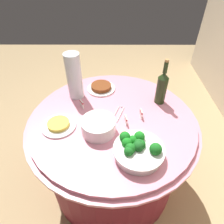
% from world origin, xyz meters
% --- Properties ---
extents(ground_plane, '(6.00, 6.00, 0.00)m').
position_xyz_m(ground_plane, '(0.00, 0.00, 0.00)').
color(ground_plane, tan).
extents(buffet_table, '(1.16, 1.16, 0.74)m').
position_xyz_m(buffet_table, '(0.00, 0.00, 0.38)').
color(buffet_table, maroon).
rests_on(buffet_table, ground_plane).
extents(broccoli_bowl, '(0.28, 0.28, 0.12)m').
position_xyz_m(broccoli_bowl, '(0.30, 0.14, 0.79)').
color(broccoli_bowl, white).
rests_on(broccoli_bowl, buffet_table).
extents(plate_stack, '(0.21, 0.21, 0.09)m').
position_xyz_m(plate_stack, '(0.13, -0.09, 0.79)').
color(plate_stack, white).
rests_on(plate_stack, buffet_table).
extents(wine_bottle, '(0.07, 0.07, 0.34)m').
position_xyz_m(wine_bottle, '(-0.18, 0.34, 0.87)').
color(wine_bottle, '#233516').
rests_on(wine_bottle, buffet_table).
extents(decorative_fruit_vase, '(0.11, 0.11, 0.34)m').
position_xyz_m(decorative_fruit_vase, '(-0.25, -0.27, 0.89)').
color(decorative_fruit_vase, silver).
rests_on(decorative_fruit_vase, buffet_table).
extents(serving_tongs, '(0.17, 0.10, 0.01)m').
position_xyz_m(serving_tongs, '(-0.04, 0.04, 0.74)').
color(serving_tongs, silver).
rests_on(serving_tongs, buffet_table).
extents(food_plate_stir_fry, '(0.22, 0.22, 0.04)m').
position_xyz_m(food_plate_stir_fry, '(-0.33, -0.09, 0.76)').
color(food_plate_stir_fry, white).
rests_on(food_plate_stir_fry, buffet_table).
extents(food_plate_fried_egg, '(0.22, 0.22, 0.03)m').
position_xyz_m(food_plate_fried_egg, '(0.08, -0.34, 0.75)').
color(food_plate_fried_egg, white).
rests_on(food_plate_fried_egg, buffet_table).
extents(label_placard_front, '(0.05, 0.01, 0.05)m').
position_xyz_m(label_placard_front, '(-0.01, 0.19, 0.77)').
color(label_placard_front, white).
rests_on(label_placard_front, buffet_table).
extents(label_placard_mid, '(0.05, 0.02, 0.05)m').
position_xyz_m(label_placard_mid, '(0.05, 0.09, 0.77)').
color(label_placard_mid, white).
rests_on(label_placard_mid, buffet_table).
extents(label_placard_rear, '(0.05, 0.03, 0.05)m').
position_xyz_m(label_placard_rear, '(-0.11, -0.22, 0.77)').
color(label_placard_rear, white).
rests_on(label_placard_rear, buffet_table).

